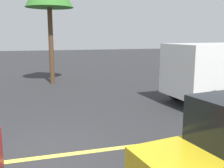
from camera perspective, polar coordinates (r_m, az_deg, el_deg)
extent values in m
plane|color=#2D2D30|center=(5.82, -15.87, -15.28)|extent=(80.00, 80.00, 0.00)
cube|color=#E0D14C|center=(6.52, 12.17, -12.16)|extent=(28.00, 0.16, 0.01)
cube|color=black|center=(9.43, 16.28, 5.23)|extent=(0.32, 1.85, 0.80)
cylinder|color=black|center=(9.08, 21.25, -3.66)|extent=(0.78, 0.32, 0.76)
cylinder|color=black|center=(10.59, 13.99, -1.28)|extent=(0.78, 0.32, 0.76)
cylinder|color=#513823|center=(13.99, -13.08, 7.97)|extent=(0.24, 0.24, 3.86)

